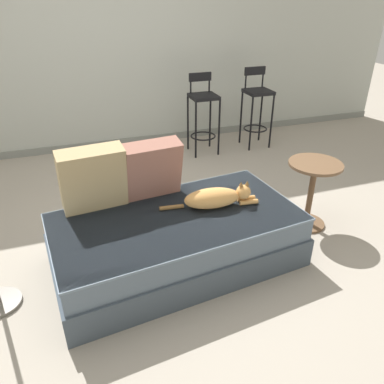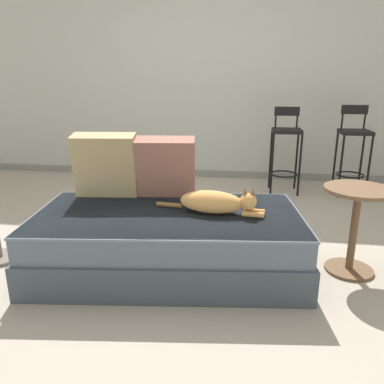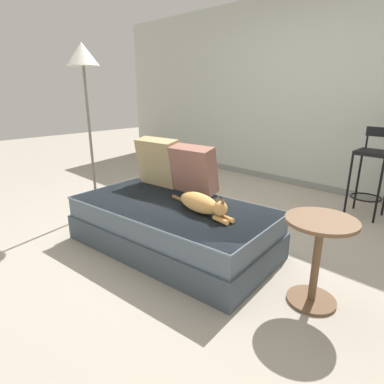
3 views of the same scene
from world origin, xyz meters
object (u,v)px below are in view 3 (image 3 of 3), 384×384
(bar_stool_near_window, at_px, (371,167))
(side_table, at_px, (318,249))
(cat, at_px, (202,204))
(throw_pillow_middle, at_px, (193,169))
(couch, at_px, (172,226))
(floor_lamp, at_px, (84,72))
(throw_pillow_corner, at_px, (159,162))

(bar_stool_near_window, distance_m, side_table, 1.93)
(cat, xyz_separation_m, bar_stool_near_window, (0.64, 2.00, 0.07))
(throw_pillow_middle, bearing_deg, bar_stool_near_window, 58.19)
(couch, relative_size, bar_stool_near_window, 1.94)
(cat, height_order, floor_lamp, floor_lamp)
(couch, bearing_deg, throw_pillow_middle, 103.29)
(throw_pillow_corner, xyz_separation_m, throw_pillow_middle, (0.44, 0.05, -0.01))
(bar_stool_near_window, bearing_deg, cat, -107.73)
(bar_stool_near_window, relative_size, floor_lamp, 0.54)
(throw_pillow_corner, bearing_deg, couch, -30.26)
(couch, bearing_deg, bar_stool_near_window, 64.83)
(cat, relative_size, side_table, 1.25)
(couch, xyz_separation_m, throw_pillow_corner, (-0.53, 0.31, 0.44))
(throw_pillow_middle, xyz_separation_m, bar_stool_near_window, (1.04, 1.68, -0.08))
(side_table, bearing_deg, throw_pillow_corner, 174.44)
(cat, relative_size, bar_stool_near_window, 0.76)
(throw_pillow_corner, relative_size, floor_lamp, 0.27)
(cat, height_order, side_table, cat)
(bar_stool_near_window, xyz_separation_m, side_table, (0.28, -1.90, -0.17))
(couch, height_order, cat, cat)
(side_table, bearing_deg, cat, -173.88)
(throw_pillow_middle, height_order, cat, throw_pillow_middle)
(cat, bearing_deg, throw_pillow_corner, 162.30)
(throw_pillow_middle, xyz_separation_m, side_table, (1.32, -0.22, -0.26))
(throw_pillow_middle, xyz_separation_m, cat, (0.40, -0.32, -0.15))
(throw_pillow_middle, bearing_deg, cat, -38.41)
(cat, distance_m, side_table, 0.93)
(throw_pillow_corner, relative_size, side_table, 0.81)
(couch, height_order, bar_stool_near_window, bar_stool_near_window)
(throw_pillow_middle, distance_m, side_table, 1.36)
(throw_pillow_corner, bearing_deg, floor_lamp, -154.35)
(throw_pillow_corner, height_order, throw_pillow_middle, throw_pillow_corner)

